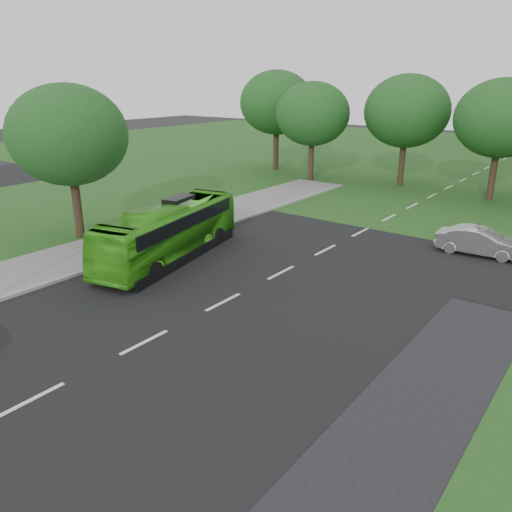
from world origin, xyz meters
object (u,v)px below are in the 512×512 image
Objects in this scene: tree_park_a at (313,114)px; tree_park_b at (407,111)px; sedan at (480,242)px; bus at (169,232)px; tree_park_f at (277,103)px; tree_park_c at (502,119)px; tree_side_near at (68,135)px.

tree_park_b is at bearing 19.90° from tree_park_a.
sedan is (9.91, -14.32, -5.24)m from tree_park_b.
tree_park_f is at bearing 101.16° from bus.
tree_park_f is 2.23× the size of sedan.
tree_park_c is at bearing 5.62° from tree_park_a.
tree_park_c is at bearing 7.08° from sedan.
tree_park_c reaches higher than sedan.
tree_park_b is at bearing 170.96° from tree_park_c.
tree_park_a reaches higher than tree_side_near.
tree_park_b is at bearing 30.37° from sedan.
tree_park_f is 1.13× the size of tree_side_near.
tree_park_b is 24.50m from bus.
tree_park_f reaches higher than tree_side_near.
tree_park_b is (7.09, 2.57, 0.35)m from tree_park_a.
bus is (10.69, -24.08, -4.92)m from tree_park_f.
tree_park_a is 0.89× the size of tree_park_f.
sedan is at bearing -55.30° from tree_park_b.
sedan is at bearing 29.38° from tree_side_near.
tree_side_near is at bearing -123.77° from tree_park_c.
tree_park_a is at bearing -174.38° from tree_park_c.
tree_park_c is 0.92× the size of tree_park_f.
bus is (6.48, 0.68, -4.21)m from tree_side_near.
tree_park_c is at bearing -3.59° from tree_park_f.
tree_park_c reaches higher than tree_side_near.
tree_park_f is (-5.58, 2.66, 0.68)m from tree_park_a.
tree_park_a is 22.42m from bus.
sedan is at bearing 26.31° from bus.
tree_park_f is at bearing 179.57° from tree_park_b.
tree_side_near is 21.64m from sedan.
tree_side_near is 7.76m from bus.
tree_park_a is 14.42m from tree_park_c.
tree_side_near reaches higher than sedan.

